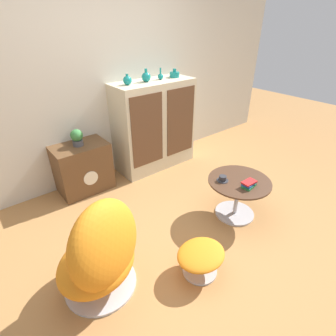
# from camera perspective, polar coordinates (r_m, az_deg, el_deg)

# --- Properties ---
(ground_plane) EXTENTS (12.00, 12.00, 0.00)m
(ground_plane) POSITION_cam_1_polar(r_m,az_deg,el_deg) (2.82, 5.40, -13.89)
(ground_plane) COLOR #A87542
(wall_back) EXTENTS (6.40, 0.06, 2.60)m
(wall_back) POSITION_cam_1_polar(r_m,az_deg,el_deg) (3.51, -14.23, 18.51)
(wall_back) COLOR beige
(wall_back) RESTS_ON ground_plane
(sideboard) EXTENTS (1.13, 0.48, 1.23)m
(sideboard) POSITION_cam_1_polar(r_m,az_deg,el_deg) (3.76, -2.98, 9.21)
(sideboard) COLOR beige
(sideboard) RESTS_ON ground_plane
(tv_console) EXTENTS (0.64, 0.43, 0.62)m
(tv_console) POSITION_cam_1_polar(r_m,az_deg,el_deg) (3.45, -18.00, 0.05)
(tv_console) COLOR brown
(tv_console) RESTS_ON ground_plane
(egg_chair) EXTENTS (0.85, 0.82, 0.88)m
(egg_chair) POSITION_cam_1_polar(r_m,az_deg,el_deg) (2.16, -14.34, -17.72)
(egg_chair) COLOR #B7B7BC
(egg_chair) RESTS_ON ground_plane
(ottoman) EXTENTS (0.43, 0.37, 0.26)m
(ottoman) POSITION_cam_1_polar(r_m,az_deg,el_deg) (2.36, 7.17, -18.54)
(ottoman) COLOR #B7B7BC
(ottoman) RESTS_ON ground_plane
(coffee_table) EXTENTS (0.66, 0.66, 0.45)m
(coffee_table) POSITION_cam_1_polar(r_m,az_deg,el_deg) (2.95, 14.92, -5.13)
(coffee_table) COLOR #B7B7BC
(coffee_table) RESTS_ON ground_plane
(vase_leftmost) EXTENTS (0.11, 0.11, 0.13)m
(vase_leftmost) POSITION_cam_1_polar(r_m,az_deg,el_deg) (3.37, -8.84, 18.35)
(vase_leftmost) COLOR #147A75
(vase_leftmost) RESTS_ON sideboard
(vase_inner_left) EXTENTS (0.12, 0.12, 0.16)m
(vase_inner_left) POSITION_cam_1_polar(r_m,az_deg,el_deg) (3.52, -4.78, 19.17)
(vase_inner_left) COLOR #147A75
(vase_inner_left) RESTS_ON sideboard
(vase_inner_right) EXTENTS (0.07, 0.07, 0.15)m
(vase_inner_right) POSITION_cam_1_polar(r_m,az_deg,el_deg) (3.66, -1.64, 19.36)
(vase_inner_right) COLOR #147A75
(vase_inner_right) RESTS_ON sideboard
(vase_rightmost) EXTENTS (0.13, 0.13, 0.11)m
(vase_rightmost) POSITION_cam_1_polar(r_m,az_deg,el_deg) (3.80, 1.42, 19.72)
(vase_rightmost) COLOR #147A75
(vase_rightmost) RESTS_ON sideboard
(potted_plant) EXTENTS (0.14, 0.14, 0.20)m
(potted_plant) POSITION_cam_1_polar(r_m,az_deg,el_deg) (3.27, -19.21, 6.34)
(potted_plant) COLOR #4C4C51
(potted_plant) RESTS_ON tv_console
(teacup) EXTENTS (0.13, 0.13, 0.06)m
(teacup) POSITION_cam_1_polar(r_m,az_deg,el_deg) (2.81, 11.81, -2.31)
(teacup) COLOR #2D2D33
(teacup) RESTS_ON coffee_table
(book_stack) EXTENTS (0.17, 0.12, 0.06)m
(book_stack) POSITION_cam_1_polar(r_m,az_deg,el_deg) (2.78, 17.21, -3.34)
(book_stack) COLOR #237038
(book_stack) RESTS_ON coffee_table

